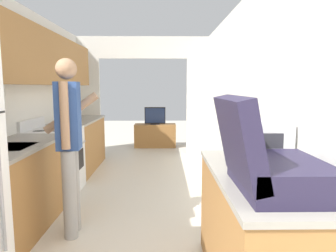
% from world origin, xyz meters
% --- Properties ---
extents(wall_left, '(0.38, 7.86, 2.50)m').
position_xyz_m(wall_left, '(-1.32, 2.56, 1.51)').
color(wall_left, silver).
rests_on(wall_left, ground_plane).
extents(wall_right, '(0.06, 7.86, 2.50)m').
position_xyz_m(wall_right, '(1.40, 2.13, 1.25)').
color(wall_right, silver).
rests_on(wall_right, ground_plane).
extents(wall_far_with_doorway, '(3.15, 0.06, 2.50)m').
position_xyz_m(wall_far_with_doorway, '(0.00, 5.49, 1.46)').
color(wall_far_with_doorway, silver).
rests_on(wall_far_with_doorway, ground_plane).
extents(counter_left, '(0.62, 4.04, 0.89)m').
position_xyz_m(counter_left, '(-1.07, 3.12, 0.45)').
color(counter_left, '#9E6B38').
rests_on(counter_left, ground_plane).
extents(counter_right, '(0.62, 1.45, 0.89)m').
position_xyz_m(counter_right, '(1.07, 1.01, 0.45)').
color(counter_right, '#9E6B38').
rests_on(counter_right, ground_plane).
extents(range_oven, '(0.66, 0.76, 1.03)m').
position_xyz_m(range_oven, '(-1.07, 3.13, 0.45)').
color(range_oven, white).
rests_on(range_oven, ground_plane).
extents(person, '(0.55, 0.40, 1.73)m').
position_xyz_m(person, '(-0.49, 1.95, 0.93)').
color(person, '#9E9E9E').
rests_on(person, ground_plane).
extents(suitcase, '(0.56, 0.64, 0.52)m').
position_xyz_m(suitcase, '(0.99, 0.69, 1.05)').
color(suitcase, '#231E38').
rests_on(suitcase, counter_right).
extents(microwave, '(0.38, 0.46, 0.31)m').
position_xyz_m(microwave, '(1.17, 1.38, 1.05)').
color(microwave, white).
rests_on(microwave, counter_right).
extents(tv_cabinet, '(1.00, 0.42, 0.56)m').
position_xyz_m(tv_cabinet, '(0.22, 6.33, 0.28)').
color(tv_cabinet, '#9E6B38').
rests_on(tv_cabinet, ground_plane).
extents(television, '(0.50, 0.16, 0.42)m').
position_xyz_m(television, '(0.22, 6.29, 0.76)').
color(television, black).
rests_on(television, tv_cabinet).
extents(knife, '(0.13, 0.29, 0.02)m').
position_xyz_m(knife, '(-1.08, 3.67, 0.90)').
color(knife, '#B7B7BC').
rests_on(knife, counter_left).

